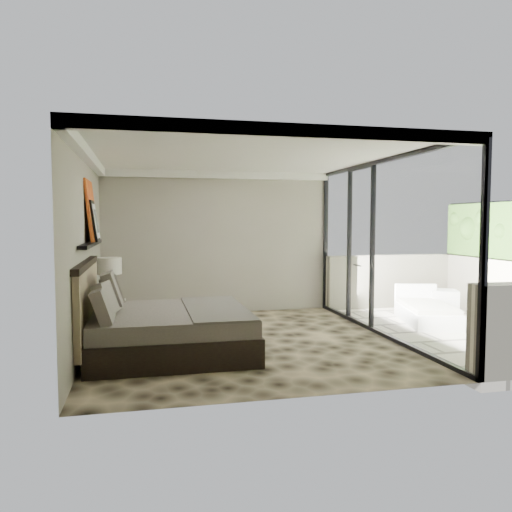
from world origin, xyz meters
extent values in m
plane|color=black|center=(0.00, 0.00, 0.00)|extent=(5.00, 5.00, 0.00)
cube|color=silver|center=(0.00, 0.00, 2.79)|extent=(4.50, 5.00, 0.02)
cube|color=gray|center=(0.00, 2.49, 1.40)|extent=(4.50, 0.02, 2.80)
cube|color=gray|center=(-2.24, 0.00, 1.40)|extent=(0.02, 5.00, 2.80)
cube|color=white|center=(2.25, 0.00, 1.40)|extent=(0.08, 5.00, 2.80)
cube|color=beige|center=(3.75, 0.00, -0.06)|extent=(3.00, 5.00, 0.12)
cube|color=black|center=(-2.18, 0.10, 1.50)|extent=(0.12, 2.20, 0.05)
cube|color=black|center=(-1.09, -0.43, 0.18)|extent=(2.16, 2.05, 0.37)
cube|color=#524D45|center=(-1.09, -0.43, 0.48)|extent=(2.10, 1.99, 0.23)
cube|color=#43413A|center=(-0.48, -0.43, 0.60)|extent=(0.82, 2.03, 0.03)
cube|color=#957D5F|center=(-2.20, -0.43, 0.72)|extent=(0.08, 2.15, 1.03)
cube|color=black|center=(-2.00, 1.07, 0.24)|extent=(0.64, 0.64, 0.48)
cone|color=black|center=(-2.00, 1.04, 0.62)|extent=(0.22, 0.22, 0.20)
cone|color=black|center=(-2.00, 1.04, 0.82)|extent=(0.22, 0.22, 0.20)
cylinder|color=beige|center=(-2.00, 1.04, 1.10)|extent=(0.39, 0.39, 0.27)
cube|color=#A00D0E|center=(-2.19, 0.41, 1.97)|extent=(0.13, 0.90, 0.90)
cube|color=black|center=(-2.14, 0.29, 1.82)|extent=(0.11, 0.50, 0.60)
cube|color=white|center=(4.21, 1.22, 0.25)|extent=(0.65, 0.65, 0.49)
cube|color=white|center=(3.49, 0.62, 0.14)|extent=(1.14, 1.70, 0.27)
cube|color=beige|center=(3.49, 0.62, 0.31)|extent=(1.08, 1.59, 0.08)
cube|color=white|center=(3.67, 1.32, 0.44)|extent=(0.78, 0.31, 0.34)
camera|label=1|loc=(-1.46, -7.32, 1.83)|focal=35.00mm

